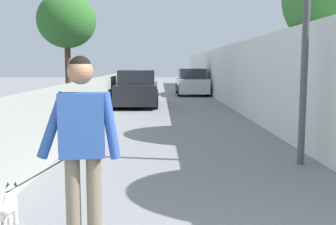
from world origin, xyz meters
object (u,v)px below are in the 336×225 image
object	(u,v)px
car_far	(192,83)
dog	(8,203)
tree_left_far	(67,21)
car_near	(137,89)
person_skateboarder	(82,141)

from	to	relation	value
car_far	dog	bearing A→B (deg)	169.44
tree_left_far	car_far	bearing A→B (deg)	-31.87
tree_left_far	car_near	bearing A→B (deg)	-48.33
tree_left_far	car_near	xyz separation A→B (m)	(2.16, -2.43, -2.64)
person_skateboarder	car_near	bearing A→B (deg)	1.22
car_near	car_far	size ratio (longest dim) A/B	1.01
car_near	car_far	xyz separation A→B (m)	(6.36, -2.87, -0.00)
dog	car_near	xyz separation A→B (m)	(12.80, -0.70, 0.44)
person_skateboarder	tree_left_far	bearing A→B (deg)	13.32
tree_left_far	car_far	xyz separation A→B (m)	(8.52, -5.30, -2.64)
tree_left_far	dog	xyz separation A→B (m)	(-10.64, -1.73, -3.08)
person_skateboarder	car_near	size ratio (longest dim) A/B	0.45
tree_left_far	car_near	distance (m)	4.19
car_far	tree_left_far	bearing A→B (deg)	148.13
dog	car_near	distance (m)	12.83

